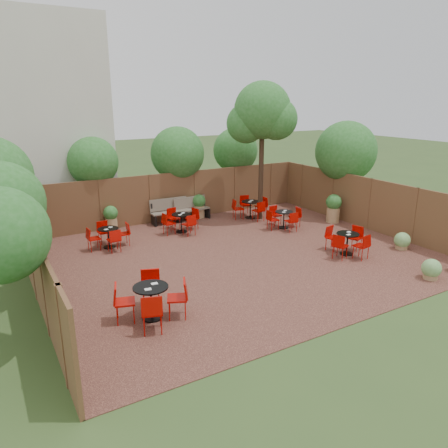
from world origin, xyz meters
TOP-DOWN VIEW (x-y plane):
  - ground at (0.00, 0.00)m, footprint 80.00×80.00m
  - courtyard_paving at (0.00, 0.00)m, footprint 12.00×10.00m
  - fence_back at (0.00, 5.00)m, footprint 12.00×0.08m
  - fence_left at (-6.00, 0.00)m, footprint 0.08×10.00m
  - fence_right at (6.00, 0.00)m, footprint 0.08×10.00m
  - neighbour_building at (-4.50, 8.00)m, footprint 5.00×4.00m
  - overhang_foliage at (-0.81, 3.02)m, footprint 15.68×10.22m
  - courtyard_tree at (3.15, 3.23)m, footprint 2.51×2.41m
  - park_bench_left at (-0.34, 4.63)m, footprint 1.62×0.55m
  - park_bench_right at (0.61, 4.63)m, footprint 1.57×0.66m
  - bistro_tables at (0.01, 0.93)m, footprint 8.65×7.61m
  - planters at (0.14, 3.47)m, footprint 11.73×3.95m
  - low_shrubs at (4.63, -3.63)m, footprint 1.92×2.68m

SIDE VIEW (x-z plane):
  - ground at x=0.00m, z-range 0.00..0.00m
  - courtyard_paving at x=0.00m, z-range 0.00..0.02m
  - low_shrubs at x=4.63m, z-range 0.00..0.59m
  - bistro_tables at x=0.01m, z-range -0.02..0.91m
  - park_bench_right at x=0.61m, z-range 0.03..0.98m
  - park_bench_left at x=-0.34m, z-range 0.03..1.03m
  - planters at x=0.14m, z-range 0.01..1.17m
  - fence_back at x=0.00m, z-range 0.00..2.00m
  - fence_left at x=-6.00m, z-range 0.00..2.00m
  - fence_right at x=6.00m, z-range 0.00..2.00m
  - overhang_foliage at x=-0.81m, z-range 1.39..3.94m
  - neighbour_building at x=-4.50m, z-range 0.00..8.00m
  - courtyard_tree at x=3.15m, z-range 1.49..7.06m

